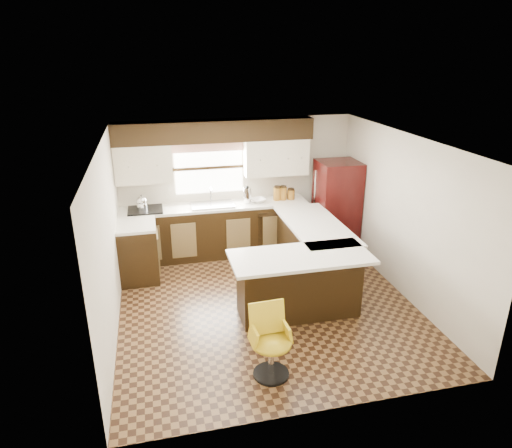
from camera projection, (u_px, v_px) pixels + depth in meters
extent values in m
plane|color=#49301A|center=(266.00, 303.00, 6.73)|extent=(4.40, 4.40, 0.00)
plane|color=silver|center=(268.00, 141.00, 5.87)|extent=(4.40, 4.40, 0.00)
plane|color=beige|center=(237.00, 185.00, 8.30)|extent=(4.40, 0.00, 4.40)
plane|color=beige|center=(325.00, 311.00, 4.30)|extent=(4.40, 0.00, 4.40)
plane|color=beige|center=(109.00, 242.00, 5.86)|extent=(0.00, 4.40, 4.40)
plane|color=beige|center=(404.00, 216.00, 6.74)|extent=(0.00, 4.40, 4.40)
cube|color=black|center=(216.00, 231.00, 8.20)|extent=(3.30, 0.60, 0.90)
cube|color=black|center=(139.00, 253.00, 7.32)|extent=(0.60, 0.70, 0.90)
cube|color=silver|center=(215.00, 206.00, 8.03)|extent=(3.30, 0.60, 0.04)
cube|color=silver|center=(136.00, 225.00, 7.15)|extent=(0.60, 0.70, 0.04)
cube|color=black|center=(215.00, 131.00, 7.69)|extent=(3.40, 0.35, 0.36)
cube|color=beige|center=(143.00, 164.00, 7.61)|extent=(0.94, 0.35, 0.64)
cube|color=beige|center=(276.00, 157.00, 8.10)|extent=(1.14, 0.35, 0.64)
cube|color=white|center=(209.00, 168.00, 8.05)|extent=(1.20, 0.02, 0.90)
cube|color=#D19B93|center=(208.00, 146.00, 7.87)|extent=(1.30, 0.06, 0.18)
cube|color=#B2B2B7|center=(212.00, 205.00, 7.99)|extent=(0.75, 0.45, 0.03)
cube|color=black|center=(274.00, 233.00, 8.16)|extent=(0.58, 0.03, 0.78)
cube|color=black|center=(145.00, 210.00, 7.75)|extent=(0.58, 0.50, 0.02)
cube|color=black|center=(311.00, 253.00, 7.33)|extent=(0.60, 1.95, 0.90)
cube|color=black|center=(299.00, 285.00, 6.33)|extent=(1.65, 0.60, 0.90)
cube|color=silver|center=(315.00, 225.00, 7.17)|extent=(0.84, 1.95, 0.04)
cube|color=silver|center=(301.00, 257.00, 6.07)|extent=(1.89, 0.84, 0.04)
cube|color=#330908|center=(336.00, 207.00, 8.27)|extent=(0.72, 0.69, 1.67)
cylinder|color=silver|center=(247.00, 195.00, 8.09)|extent=(0.14, 0.14, 0.28)
imported|color=white|center=(258.00, 200.00, 8.18)|extent=(0.32, 0.32, 0.06)
cylinder|color=#8F5D1A|center=(277.00, 194.00, 8.24)|extent=(0.13, 0.13, 0.23)
cylinder|color=#8F5D1A|center=(283.00, 194.00, 8.26)|extent=(0.13, 0.13, 0.23)
cylinder|color=#8F5D1A|center=(291.00, 195.00, 8.30)|extent=(0.14, 0.14, 0.17)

